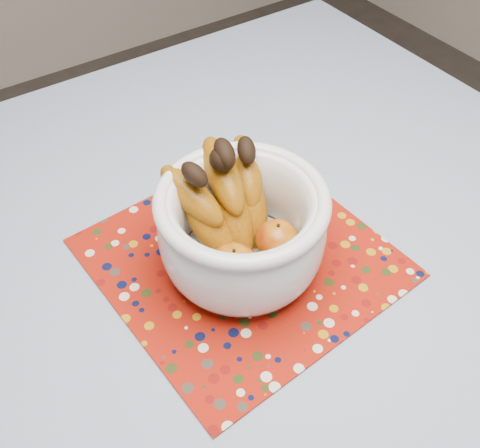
{
  "coord_description": "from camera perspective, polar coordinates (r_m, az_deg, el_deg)",
  "views": [
    {
      "loc": [
        -0.36,
        -0.46,
        1.45
      ],
      "look_at": [
        -0.04,
        0.01,
        0.85
      ],
      "focal_mm": 42.0,
      "sensor_mm": 36.0,
      "label": 1
    }
  ],
  "objects": [
    {
      "name": "placemat",
      "position": [
        0.9,
        0.17,
        -3.42
      ],
      "size": [
        0.45,
        0.45,
        0.0
      ],
      "primitive_type": "cube",
      "rotation": [
        0.0,
        0.0,
        0.07
      ],
      "color": "maroon",
      "rests_on": "tablecloth"
    },
    {
      "name": "tablecloth",
      "position": [
        0.9,
        2.34,
        -3.43
      ],
      "size": [
        1.32,
        1.32,
        0.01
      ],
      "primitive_type": "cube",
      "color": "#657FA9",
      "rests_on": "table"
    },
    {
      "name": "fruit_bowl",
      "position": [
        0.83,
        -0.32,
        0.69
      ],
      "size": [
        0.26,
        0.27,
        0.21
      ],
      "color": "silver",
      "rests_on": "placemat"
    },
    {
      "name": "table",
      "position": [
        0.97,
        2.2,
        -6.53
      ],
      "size": [
        1.2,
        1.2,
        0.75
      ],
      "color": "brown",
      "rests_on": "ground"
    }
  ]
}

